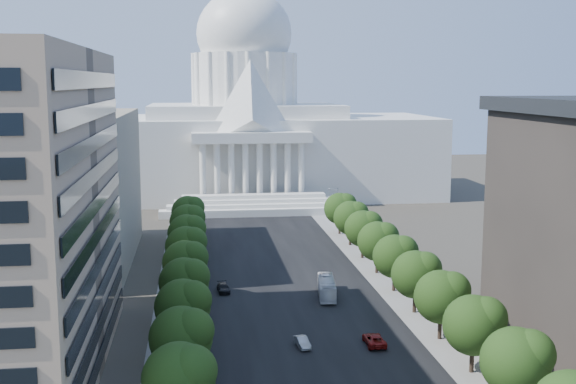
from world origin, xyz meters
name	(u,v)px	position (x,y,z in m)	size (l,w,h in m)	color
road_asphalt	(279,268)	(0.00, 90.00, 0.00)	(30.00, 260.00, 0.01)	black
sidewalk_left	(182,271)	(-19.00, 90.00, 0.00)	(8.00, 260.00, 0.02)	gray
sidewalk_right	(374,265)	(19.00, 90.00, 0.00)	(8.00, 260.00, 0.02)	gray
capitol	(245,132)	(0.00, 184.89, 20.01)	(120.00, 56.00, 73.00)	white
office_block_left_far	(33,189)	(-48.00, 100.00, 15.00)	(38.00, 52.00, 30.00)	gray
tree_l_b	(182,377)	(-17.66, 23.81, 6.45)	(7.79, 7.60, 9.97)	#33261C
tree_l_c	(184,336)	(-17.66, 35.81, 6.45)	(7.79, 7.60, 9.97)	#33261C
tree_l_d	(185,305)	(-17.66, 47.81, 6.45)	(7.79, 7.60, 9.97)	#33261C
tree_l_e	(186,281)	(-17.66, 59.81, 6.45)	(7.79, 7.60, 9.97)	#33261C
tree_l_f	(187,261)	(-17.66, 71.81, 6.45)	(7.79, 7.60, 9.97)	#33261C
tree_l_g	(188,245)	(-17.66, 83.81, 6.45)	(7.79, 7.60, 9.97)	#33261C
tree_l_h	(188,232)	(-17.66, 95.81, 6.45)	(7.79, 7.60, 9.97)	#33261C
tree_l_i	(189,221)	(-17.66, 107.81, 6.45)	(7.79, 7.60, 9.97)	#33261C
tree_l_j	(189,211)	(-17.66, 119.81, 6.45)	(7.79, 7.60, 9.97)	#33261C
tree_r_b	(519,360)	(18.34, 23.81, 6.45)	(7.79, 7.60, 9.97)	#33261C
tree_r_c	(476,323)	(18.34, 35.81, 6.45)	(7.79, 7.60, 9.97)	#33261C
tree_r_d	(444,295)	(18.34, 47.81, 6.45)	(7.79, 7.60, 9.97)	#33261C
tree_r_e	(418,273)	(18.34, 59.81, 6.45)	(7.79, 7.60, 9.97)	#33261C
tree_r_f	(397,255)	(18.34, 71.81, 6.45)	(7.79, 7.60, 9.97)	#33261C
tree_r_g	(379,240)	(18.34, 83.81, 6.45)	(7.79, 7.60, 9.97)	#33261C
tree_r_h	(365,227)	(18.34, 95.81, 6.45)	(7.79, 7.60, 9.97)	#33261C
tree_r_i	(352,217)	(18.34, 107.81, 6.45)	(7.79, 7.60, 9.97)	#33261C
tree_r_j	(341,207)	(18.34, 119.81, 6.45)	(7.79, 7.60, 9.97)	#33261C
streetlight_b	(491,330)	(19.90, 35.00, 5.82)	(2.61, 0.44, 9.00)	gray
streetlight_c	(427,276)	(19.90, 60.00, 5.82)	(2.61, 0.44, 9.00)	gray
streetlight_d	(386,242)	(19.90, 85.00, 5.82)	(2.61, 0.44, 9.00)	gray
streetlight_e	(357,218)	(19.90, 110.00, 5.82)	(2.61, 0.44, 9.00)	gray
streetlight_f	(336,200)	(19.90, 135.00, 5.82)	(2.61, 0.44, 9.00)	gray
car_silver	(302,342)	(-1.81, 47.24, 0.69)	(1.46, 4.19, 1.38)	#94969A
car_red	(374,340)	(8.19, 46.76, 0.77)	(2.54, 5.51, 1.53)	maroon
car_dark_b	(223,288)	(-11.54, 74.92, 0.70)	(1.97, 4.86, 1.41)	black
city_bus	(327,288)	(5.77, 70.12, 1.56)	(2.62, 11.22, 3.12)	silver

